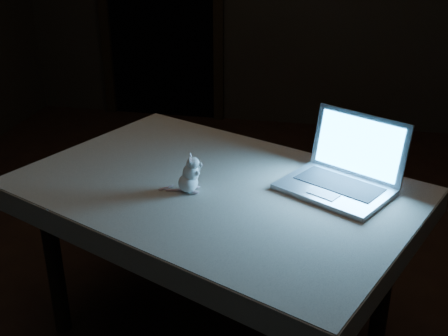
# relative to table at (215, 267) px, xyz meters

# --- Properties ---
(floor) EXTENTS (5.00, 5.00, 0.00)m
(floor) POSITION_rel_table_xyz_m (0.06, 0.20, -0.36)
(floor) COLOR black
(floor) RESTS_ON ground
(table) EXTENTS (1.58, 1.33, 0.72)m
(table) POSITION_rel_table_xyz_m (0.00, 0.00, 0.00)
(table) COLOR black
(table) RESTS_ON floor
(tablecloth) EXTENTS (1.65, 1.34, 0.09)m
(tablecloth) POSITION_rel_table_xyz_m (0.07, -0.05, 0.32)
(tablecloth) COLOR beige
(tablecloth) RESTS_ON table
(laptop) EXTENTS (0.49, 0.47, 0.26)m
(laptop) POSITION_rel_table_xyz_m (0.44, 0.04, 0.49)
(laptop) COLOR #ADADB1
(laptop) RESTS_ON tablecloth
(plush_mouse) EXTENTS (0.11, 0.11, 0.14)m
(plush_mouse) POSITION_rel_table_xyz_m (-0.08, -0.07, 0.44)
(plush_mouse) COLOR white
(plush_mouse) RESTS_ON tablecloth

